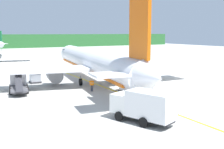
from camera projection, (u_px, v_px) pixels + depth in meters
The scene contains 9 objects.
ground at pixel (46, 67), 67.67m from camera, with size 240.00×320.00×0.20m, color #B7B5AD.
airliner_foreground at pixel (95, 63), 44.37m from camera, with size 34.52×41.67×11.90m.
service_truck_baggage at pixel (143, 105), 25.12m from camera, with size 4.17×6.45×2.99m.
service_truck_catering at pixel (18, 83), 38.71m from camera, with size 3.16×6.86×2.67m.
cargo_container_near at pixel (35, 78), 45.05m from camera, with size 1.74×1.74×1.86m.
cargo_container_mid at pixel (126, 84), 38.75m from camera, with size 2.28×2.28×2.09m.
crew_marshaller at pixel (56, 78), 44.34m from camera, with size 0.62×0.29×1.60m.
crew_loader_left at pixel (92, 84), 38.58m from camera, with size 0.58×0.39×1.76m.
apron_guide_line at pixel (107, 88), 40.98m from camera, with size 0.30×60.00×0.01m, color yellow.
Camera 1 is at (-18.23, -18.69, 8.19)m, focal length 44.16 mm.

